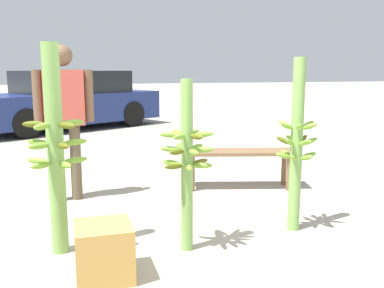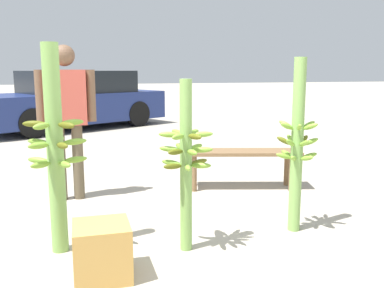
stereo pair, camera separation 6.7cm
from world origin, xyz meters
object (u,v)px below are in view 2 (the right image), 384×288
at_px(banana_stalk_center, 186,161).
at_px(produce_crate, 102,251).
at_px(parked_car, 73,101).
at_px(banana_stalk_right, 297,145).
at_px(market_bench, 242,157).
at_px(vendor_person, 67,109).
at_px(banana_stalk_left, 55,149).

height_order(banana_stalk_center, produce_crate, banana_stalk_center).
relative_size(banana_stalk_center, parked_car, 0.29).
bearing_deg(banana_stalk_right, banana_stalk_center, -171.61).
distance_m(banana_stalk_right, market_bench, 1.45).
bearing_deg(vendor_person, banana_stalk_left, -94.39).
height_order(banana_stalk_left, produce_crate, banana_stalk_left).
xyz_separation_m(vendor_person, market_bench, (1.98, -0.08, -0.61)).
bearing_deg(banana_stalk_right, market_bench, 87.75).
relative_size(banana_stalk_center, produce_crate, 3.53).
height_order(banana_stalk_center, vendor_person, vendor_person).
distance_m(banana_stalk_center, vendor_person, 1.88).
height_order(banana_stalk_left, banana_stalk_right, banana_stalk_left).
bearing_deg(banana_stalk_center, banana_stalk_right, 8.39).
bearing_deg(parked_car, banana_stalk_center, 157.26).
relative_size(vendor_person, produce_crate, 4.39).
bearing_deg(market_bench, vendor_person, -167.93).
bearing_deg(vendor_person, banana_stalk_right, -39.21).
xyz_separation_m(banana_stalk_left, banana_stalk_right, (1.99, -0.08, -0.05)).
relative_size(banana_stalk_left, produce_crate, 4.23).
distance_m(banana_stalk_left, produce_crate, 0.87).
bearing_deg(parked_car, produce_crate, 152.21).
bearing_deg(banana_stalk_center, vendor_person, 118.80).
height_order(banana_stalk_center, market_bench, banana_stalk_center).
relative_size(vendor_person, parked_car, 0.35).
bearing_deg(parked_car, banana_stalk_right, 164.99).
height_order(banana_stalk_right, parked_car, banana_stalk_right).
height_order(market_bench, produce_crate, market_bench).
bearing_deg(market_bench, banana_stalk_center, -110.46).
height_order(banana_stalk_left, parked_car, banana_stalk_left).
distance_m(banana_stalk_left, market_bench, 2.47).
bearing_deg(banana_stalk_right, banana_stalk_left, 177.62).
bearing_deg(banana_stalk_left, banana_stalk_center, -13.66).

